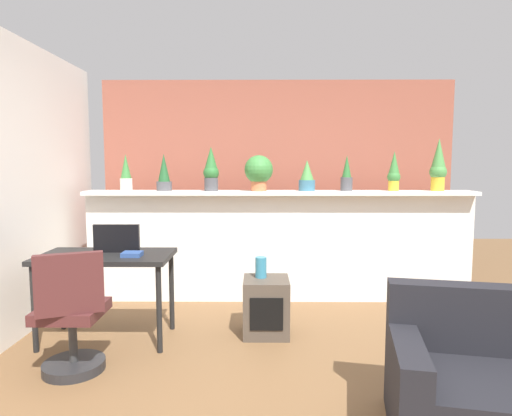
# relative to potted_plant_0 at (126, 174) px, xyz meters

# --- Properties ---
(ground_plane) EXTENTS (12.00, 12.00, 0.00)m
(ground_plane) POSITION_rel_potted_plant_0_xyz_m (1.66, -1.97, -1.40)
(ground_plane) COLOR brown
(divider_wall) EXTENTS (4.18, 0.16, 1.18)m
(divider_wall) POSITION_rel_potted_plant_0_xyz_m (1.66, 0.03, -0.81)
(divider_wall) COLOR white
(divider_wall) RESTS_ON ground
(plant_shelf) EXTENTS (4.18, 0.34, 0.04)m
(plant_shelf) POSITION_rel_potted_plant_0_xyz_m (1.66, -0.01, -0.20)
(plant_shelf) COLOR white
(plant_shelf) RESTS_ON divider_wall
(brick_wall_behind) EXTENTS (4.18, 0.10, 2.50)m
(brick_wall_behind) POSITION_rel_potted_plant_0_xyz_m (1.66, 0.63, -0.15)
(brick_wall_behind) COLOR #9E5442
(brick_wall_behind) RESTS_ON ground
(potted_plant_0) EXTENTS (0.13, 0.13, 0.39)m
(potted_plant_0) POSITION_rel_potted_plant_0_xyz_m (0.00, 0.00, 0.00)
(potted_plant_0) COLOR silver
(potted_plant_0) RESTS_ON plant_shelf
(potted_plant_1) EXTENTS (0.16, 0.16, 0.40)m
(potted_plant_1) POSITION_rel_potted_plant_0_xyz_m (0.41, 0.02, -0.01)
(potted_plant_1) COLOR #4C4C51
(potted_plant_1) RESTS_ON plant_shelf
(potted_plant_2) EXTENTS (0.17, 0.17, 0.47)m
(potted_plant_2) POSITION_rel_potted_plant_0_xyz_m (0.93, -0.04, 0.04)
(potted_plant_2) COLOR #4C4C51
(potted_plant_2) RESTS_ON plant_shelf
(potted_plant_3) EXTENTS (0.31, 0.31, 0.38)m
(potted_plant_3) POSITION_rel_potted_plant_0_xyz_m (1.44, -0.03, 0.03)
(potted_plant_3) COLOR #C66B42
(potted_plant_3) RESTS_ON plant_shelf
(potted_plant_4) EXTENTS (0.18, 0.18, 0.33)m
(potted_plant_4) POSITION_rel_potted_plant_0_xyz_m (1.96, 0.01, -0.03)
(potted_plant_4) COLOR #386B84
(potted_plant_4) RESTS_ON plant_shelf
(potted_plant_5) EXTENTS (0.13, 0.13, 0.39)m
(potted_plant_5) POSITION_rel_potted_plant_0_xyz_m (2.39, 0.01, -0.02)
(potted_plant_5) COLOR #4C4C51
(potted_plant_5) RESTS_ON plant_shelf
(potted_plant_6) EXTENTS (0.14, 0.14, 0.42)m
(potted_plant_6) POSITION_rel_potted_plant_0_xyz_m (2.89, 0.00, 0.02)
(potted_plant_6) COLOR gold
(potted_plant_6) RESTS_ON plant_shelf
(potted_plant_7) EXTENTS (0.18, 0.18, 0.56)m
(potted_plant_7) POSITION_rel_potted_plant_0_xyz_m (3.37, 0.01, 0.09)
(potted_plant_7) COLOR gold
(potted_plant_7) RESTS_ON plant_shelf
(desk) EXTENTS (1.10, 0.60, 0.75)m
(desk) POSITION_rel_potted_plant_0_xyz_m (0.14, -1.10, -0.74)
(desk) COLOR black
(desk) RESTS_ON ground
(tv_monitor) EXTENTS (0.39, 0.04, 0.24)m
(tv_monitor) POSITION_rel_potted_plant_0_xyz_m (0.21, -1.02, -0.53)
(tv_monitor) COLOR black
(tv_monitor) RESTS_ON desk
(office_chair) EXTENTS (0.51, 0.51, 0.91)m
(office_chair) POSITION_rel_potted_plant_0_xyz_m (0.11, -1.72, -1.01)
(office_chair) COLOR #262628
(office_chair) RESTS_ON ground
(side_cube_shelf) EXTENTS (0.40, 0.41, 0.50)m
(side_cube_shelf) POSITION_rel_potted_plant_0_xyz_m (1.50, -0.96, -1.15)
(side_cube_shelf) COLOR #4C4238
(side_cube_shelf) RESTS_ON ground
(vase_on_shelf) EXTENTS (0.10, 0.10, 0.18)m
(vase_on_shelf) POSITION_rel_potted_plant_0_xyz_m (1.46, -0.91, -0.81)
(vase_on_shelf) COLOR teal
(vase_on_shelf) RESTS_ON side_cube_shelf
(book_on_desk) EXTENTS (0.16, 0.13, 0.04)m
(book_on_desk) POSITION_rel_potted_plant_0_xyz_m (0.39, -1.19, -0.63)
(book_on_desk) COLOR #2D4C8C
(book_on_desk) RESTS_ON desk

